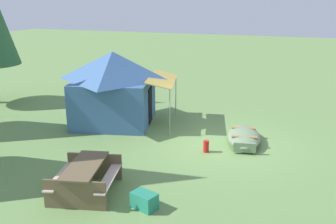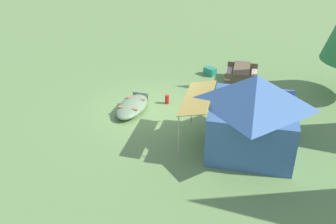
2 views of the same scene
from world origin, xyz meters
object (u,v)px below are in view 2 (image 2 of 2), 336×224
Objects in this scene: beached_rowboat at (132,106)px; picnic_table at (241,73)px; fuel_can at (167,99)px; canvas_cabin_tent at (253,112)px; cooler_box at (210,71)px.

picnic_table is (-4.75, 3.05, 0.26)m from beached_rowboat.
picnic_table is 4.11m from fuel_can.
beached_rowboat is 6.28× the size of fuel_can.
beached_rowboat is 0.54× the size of canvas_cabin_tent.
canvas_cabin_tent is 4.55m from fuel_can.
beached_rowboat is 1.16× the size of picnic_table.
cooler_box is at bearing -95.63° from picnic_table.
fuel_can is (3.52, -2.09, -0.28)m from picnic_table.
picnic_table reaches higher than fuel_can.
beached_rowboat is 5.11m from cooler_box.
fuel_can is (-1.66, -4.06, -1.23)m from canvas_cabin_tent.
canvas_cabin_tent is 5.62m from picnic_table.
cooler_box is (-5.34, -3.60, -1.23)m from canvas_cabin_tent.
picnic_table is at bearing 147.26° from beached_rowboat.
cooler_box is 1.51× the size of fuel_can.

